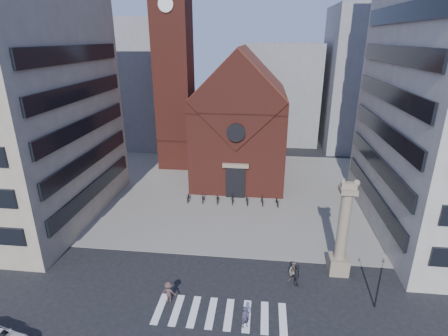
{
  "coord_description": "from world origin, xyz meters",
  "views": [
    {
      "loc": [
        3.12,
        -23.02,
        18.99
      ],
      "look_at": [
        -0.42,
        8.0,
        7.27
      ],
      "focal_mm": 28.0,
      "sensor_mm": 36.0,
      "label": 1
    }
  ],
  "objects": [
    {
      "name": "scooter_0",
      "position": [
        -5.65,
        15.16,
        0.55
      ],
      "size": [
        0.87,
        1.96,
        1.0
      ],
      "primitive_type": "imported",
      "rotation": [
        0.0,
        0.0,
        0.11
      ],
      "color": "black",
      "rests_on": "piazza"
    },
    {
      "name": "lion_column",
      "position": [
        10.01,
        3.0,
        3.46
      ],
      "size": [
        1.63,
        1.6,
        8.68
      ],
      "color": "gray",
      "rests_on": "ground"
    },
    {
      "name": "scooter_1",
      "position": [
        -3.84,
        15.16,
        0.6
      ],
      "size": [
        0.73,
        1.89,
        1.11
      ],
      "primitive_type": "imported",
      "rotation": [
        0.0,
        0.0,
        0.11
      ],
      "color": "black",
      "rests_on": "piazza"
    },
    {
      "name": "ground",
      "position": [
        0.0,
        0.0,
        0.0
      ],
      "size": [
        120.0,
        120.0,
        0.0
      ],
      "primitive_type": "plane",
      "color": "black",
      "rests_on": "ground"
    },
    {
      "name": "campanile",
      "position": [
        -10.0,
        28.0,
        15.74
      ],
      "size": [
        5.5,
        5.5,
        31.2
      ],
      "color": "maroon",
      "rests_on": "ground"
    },
    {
      "name": "scooter_5",
      "position": [
        3.39,
        15.16,
        0.6
      ],
      "size": [
        0.73,
        1.89,
        1.11
      ],
      "primitive_type": "imported",
      "rotation": [
        0.0,
        0.0,
        0.11
      ],
      "color": "black",
      "rests_on": "piazza"
    },
    {
      "name": "zebra_crossing",
      "position": [
        0.55,
        -3.0,
        0.01
      ],
      "size": [
        10.2,
        3.2,
        0.01
      ],
      "primitive_type": null,
      "color": "white",
      "rests_on": "ground"
    },
    {
      "name": "pedestrian_1",
      "position": [
        6.11,
        1.12,
        0.98
      ],
      "size": [
        1.19,
        1.1,
        1.96
      ],
      "primitive_type": "imported",
      "rotation": [
        0.0,
        0.0,
        -0.48
      ],
      "color": "#665A51",
      "rests_on": "ground"
    },
    {
      "name": "scooter_3",
      "position": [
        -0.22,
        15.16,
        0.6
      ],
      "size": [
        0.73,
        1.89,
        1.11
      ],
      "primitive_type": "imported",
      "rotation": [
        0.0,
        0.0,
        0.11
      ],
      "color": "black",
      "rests_on": "piazza"
    },
    {
      "name": "scooter_4",
      "position": [
        1.58,
        15.16,
        0.55
      ],
      "size": [
        0.87,
        1.96,
        1.0
      ],
      "primitive_type": "imported",
      "rotation": [
        0.0,
        0.0,
        0.11
      ],
      "color": "black",
      "rests_on": "piazza"
    },
    {
      "name": "bg_block_right",
      "position": [
        22.0,
        42.0,
        12.0
      ],
      "size": [
        16.0,
        14.0,
        24.0
      ],
      "primitive_type": "cube",
      "color": "gray",
      "rests_on": "ground"
    },
    {
      "name": "pedestrian_0",
      "position": [
        2.44,
        -4.03,
        0.84
      ],
      "size": [
        0.74,
        0.68,
        1.69
      ],
      "primitive_type": "imported",
      "rotation": [
        0.0,
        0.0,
        0.6
      ],
      "color": "#313043",
      "rests_on": "ground"
    },
    {
      "name": "bg_block_left",
      "position": [
        -20.0,
        40.0,
        11.0
      ],
      "size": [
        16.0,
        14.0,
        22.0
      ],
      "primitive_type": "cube",
      "color": "gray",
      "rests_on": "ground"
    },
    {
      "name": "scooter_6",
      "position": [
        5.2,
        15.16,
        0.55
      ],
      "size": [
        0.87,
        1.96,
        1.0
      ],
      "primitive_type": "imported",
      "rotation": [
        0.0,
        0.0,
        0.11
      ],
      "color": "black",
      "rests_on": "piazza"
    },
    {
      "name": "pedestrian_2",
      "position": [
        6.32,
        0.8,
        0.98
      ],
      "size": [
        0.51,
        1.16,
        1.96
      ],
      "primitive_type": "imported",
      "rotation": [
        0.0,
        0.0,
        1.54
      ],
      "color": "#23232A",
      "rests_on": "ground"
    },
    {
      "name": "scooter_2",
      "position": [
        -2.03,
        15.16,
        0.55
      ],
      "size": [
        0.87,
        1.96,
        1.0
      ],
      "primitive_type": "imported",
      "rotation": [
        0.0,
        0.0,
        0.11
      ],
      "color": "black",
      "rests_on": "piazza"
    },
    {
      "name": "traffic_light",
      "position": [
        12.0,
        -1.0,
        2.29
      ],
      "size": [
        0.13,
        0.16,
        4.3
      ],
      "color": "black",
      "rests_on": "ground"
    },
    {
      "name": "piazza",
      "position": [
        0.0,
        19.0,
        0.03
      ],
      "size": [
        46.0,
        30.0,
        0.05
      ],
      "primitive_type": "cube",
      "color": "gray",
      "rests_on": "ground"
    },
    {
      "name": "church",
      "position": [
        0.0,
        25.04,
        7.98
      ],
      "size": [
        12.0,
        16.65,
        18.0
      ],
      "color": "maroon",
      "rests_on": "ground"
    },
    {
      "name": "pedestrian_3",
      "position": [
        -3.47,
        -2.14,
        0.87
      ],
      "size": [
        1.18,
        0.75,
        1.74
      ],
      "primitive_type": "imported",
      "rotation": [
        0.0,
        0.0,
        3.05
      ],
      "color": "#46312F",
      "rests_on": "ground"
    },
    {
      "name": "bg_block_mid",
      "position": [
        6.0,
        45.0,
        9.0
      ],
      "size": [
        14.0,
        12.0,
        18.0
      ],
      "primitive_type": "cube",
      "color": "gray",
      "rests_on": "ground"
    }
  ]
}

